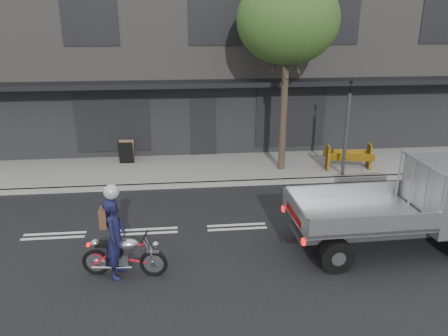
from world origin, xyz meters
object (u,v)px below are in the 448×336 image
at_px(traffic_light_pole, 346,133).
at_px(motorcycle, 124,255).
at_px(street_tree, 288,21).
at_px(flatbed_ute, 436,198).
at_px(sandwich_board, 126,153).
at_px(rider, 115,238).
at_px(construction_barrier, 351,158).

bearing_deg(traffic_light_pole, motorcycle, -142.26).
bearing_deg(street_tree, flatbed_ute, -66.90).
bearing_deg(sandwich_board, motorcycle, -81.40).
xyz_separation_m(motorcycle, sandwich_board, (-0.72, 7.40, 0.08)).
height_order(rider, sandwich_board, rider).
bearing_deg(construction_barrier, rider, -142.55).
relative_size(street_tree, sandwich_board, 7.90).
height_order(rider, flatbed_ute, flatbed_ute).
distance_m(rider, construction_barrier, 9.49).
bearing_deg(sandwich_board, street_tree, -8.58).
distance_m(flatbed_ute, sandwich_board, 10.62).
relative_size(traffic_light_pole, sandwich_board, 4.10).
height_order(motorcycle, construction_barrier, construction_barrier).
distance_m(motorcycle, rider, 0.44).
xyz_separation_m(motorcycle, flatbed_ute, (7.38, 0.55, 0.77)).
bearing_deg(rider, construction_barrier, -43.94).
bearing_deg(traffic_light_pole, sandwich_board, 165.28).
distance_m(motorcycle, sandwich_board, 7.43).
bearing_deg(flatbed_ute, motorcycle, -176.82).
relative_size(traffic_light_pole, motorcycle, 1.86).
distance_m(traffic_light_pole, sandwich_board, 8.01).
distance_m(street_tree, traffic_light_pole, 4.23).
bearing_deg(construction_barrier, traffic_light_pole, -137.98).
relative_size(street_tree, construction_barrier, 4.06).
xyz_separation_m(street_tree, sandwich_board, (-5.67, 1.17, -4.70)).
xyz_separation_m(street_tree, flatbed_ute, (2.42, -5.68, -4.01)).
bearing_deg(traffic_light_pole, street_tree, 156.97).
bearing_deg(rider, sandwich_board, 13.02).
distance_m(street_tree, rider, 9.16).
xyz_separation_m(traffic_light_pole, sandwich_board, (-7.67, 2.02, -1.07)).
relative_size(rider, construction_barrier, 1.10).
bearing_deg(flatbed_ute, rider, -176.91).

